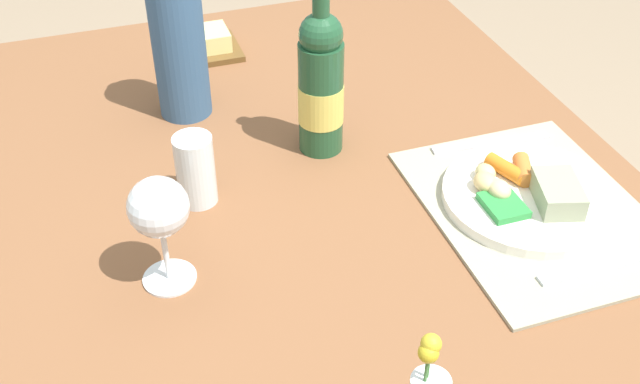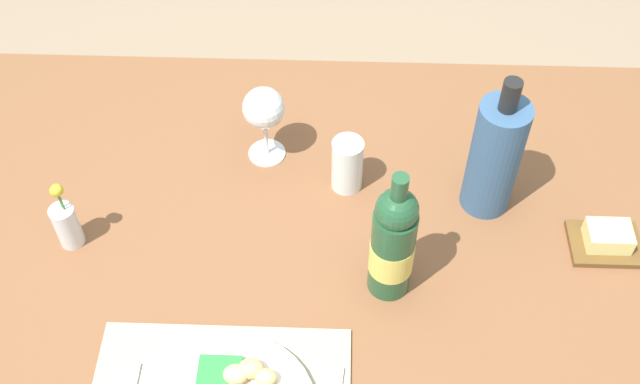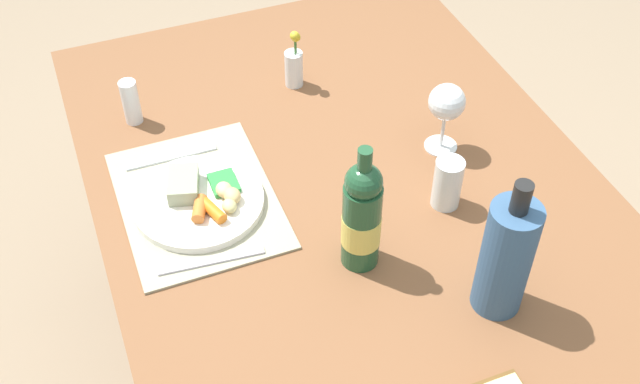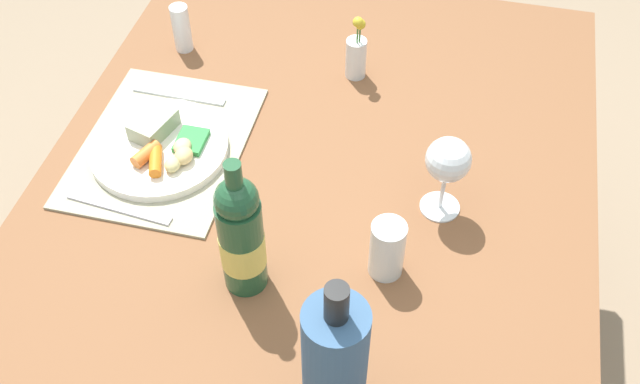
# 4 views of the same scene
# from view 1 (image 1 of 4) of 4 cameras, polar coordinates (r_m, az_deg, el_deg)

# --- Properties ---
(dining_table) EXTENTS (1.52, 1.07, 0.77)m
(dining_table) POSITION_cam_1_polar(r_m,az_deg,el_deg) (1.25, 0.15, -4.48)
(dining_table) COLOR brown
(dining_table) RESTS_ON ground_plane
(placemat) EXTENTS (0.42, 0.32, 0.01)m
(placemat) POSITION_cam_1_polar(r_m,az_deg,el_deg) (1.25, 15.40, -1.26)
(placemat) COLOR #A29E83
(placemat) RESTS_ON dining_table
(dinner_plate) EXTENTS (0.27, 0.27, 0.05)m
(dinner_plate) POSITION_cam_1_polar(r_m,az_deg,el_deg) (1.25, 15.02, -0.15)
(dinner_plate) COLOR white
(dinner_plate) RESTS_ON placemat
(fork) EXTENTS (0.02, 0.20, 0.00)m
(fork) POSITION_cam_1_polar(r_m,az_deg,el_deg) (1.18, 19.93, -5.05)
(fork) COLOR silver
(fork) RESTS_ON placemat
(knife) EXTENTS (0.04, 0.21, 0.00)m
(knife) POSITION_cam_1_polar(r_m,az_deg,el_deg) (1.38, 12.32, 3.51)
(knife) COLOR silver
(knife) RESTS_ON placemat
(water_tumbler) EXTENTS (0.06, 0.06, 0.12)m
(water_tumbler) POSITION_cam_1_polar(r_m,az_deg,el_deg) (1.22, -9.01, 1.32)
(water_tumbler) COLOR silver
(water_tumbler) RESTS_ON dining_table
(wine_bottle) EXTENTS (0.08, 0.08, 0.29)m
(wine_bottle) POSITION_cam_1_polar(r_m,az_deg,el_deg) (1.29, 0.07, 7.77)
(wine_bottle) COLOR #214E2F
(wine_bottle) RESTS_ON dining_table
(butter_dish) EXTENTS (0.13, 0.10, 0.05)m
(butter_dish) POSITION_cam_1_polar(r_m,az_deg,el_deg) (1.65, -7.73, 10.69)
(butter_dish) COLOR brown
(butter_dish) RESTS_ON dining_table
(wine_glass) EXTENTS (0.08, 0.08, 0.17)m
(wine_glass) POSITION_cam_1_polar(r_m,az_deg,el_deg) (1.04, -11.65, -1.32)
(wine_glass) COLOR white
(wine_glass) RESTS_ON dining_table
(cooler_bottle) EXTENTS (0.09, 0.09, 0.31)m
(cooler_bottle) POSITION_cam_1_polar(r_m,az_deg,el_deg) (1.41, -10.21, 10.26)
(cooler_bottle) COLOR #36587F
(cooler_bottle) RESTS_ON dining_table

